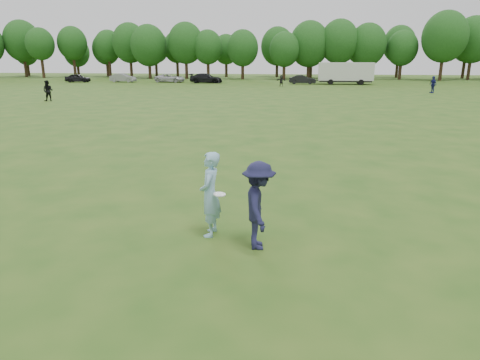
{
  "coord_description": "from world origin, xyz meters",
  "views": [
    {
      "loc": [
        1.55,
        -8.69,
        3.86
      ],
      "look_at": [
        0.22,
        0.88,
        1.1
      ],
      "focal_mm": 32.0,
      "sensor_mm": 36.0,
      "label": 1
    }
  ],
  "objects_px": {
    "car_a": "(78,78)",
    "car_f": "(302,80)",
    "thrower": "(210,194)",
    "defender": "(259,206)",
    "car_d": "(206,78)",
    "player_far_d": "(281,81)",
    "car_c": "(170,78)",
    "cargo_trailer": "(346,72)",
    "player_far_a": "(48,91)",
    "player_far_b": "(433,85)",
    "car_b": "(123,78)"
  },
  "relations": [
    {
      "from": "car_d",
      "to": "car_f",
      "type": "relative_size",
      "value": 1.27
    },
    {
      "from": "player_far_a",
      "to": "car_a",
      "type": "relative_size",
      "value": 0.47
    },
    {
      "from": "player_far_b",
      "to": "cargo_trailer",
      "type": "height_order",
      "value": "cargo_trailer"
    },
    {
      "from": "player_far_b",
      "to": "car_a",
      "type": "relative_size",
      "value": 0.47
    },
    {
      "from": "player_far_a",
      "to": "player_far_d",
      "type": "distance_m",
      "value": 31.87
    },
    {
      "from": "player_far_d",
      "to": "car_a",
      "type": "xyz_separation_m",
      "value": [
        -33.55,
        5.82,
        -0.1
      ]
    },
    {
      "from": "defender",
      "to": "player_far_d",
      "type": "relative_size",
      "value": 1.2
    },
    {
      "from": "car_d",
      "to": "player_far_d",
      "type": "bearing_deg",
      "value": -118.29
    },
    {
      "from": "thrower",
      "to": "car_a",
      "type": "bearing_deg",
      "value": -150.3
    },
    {
      "from": "defender",
      "to": "thrower",
      "type": "bearing_deg",
      "value": 56.22
    },
    {
      "from": "thrower",
      "to": "car_f",
      "type": "xyz_separation_m",
      "value": [
        2.13,
        58.77,
        -0.29
      ]
    },
    {
      "from": "car_a",
      "to": "car_d",
      "type": "distance_m",
      "value": 21.36
    },
    {
      "from": "cargo_trailer",
      "to": "car_d",
      "type": "bearing_deg",
      "value": 178.21
    },
    {
      "from": "player_far_d",
      "to": "car_c",
      "type": "xyz_separation_m",
      "value": [
        -18.46,
        7.61,
        -0.1
      ]
    },
    {
      "from": "defender",
      "to": "car_d",
      "type": "distance_m",
      "value": 61.58
    },
    {
      "from": "defender",
      "to": "car_b",
      "type": "bearing_deg",
      "value": 15.94
    },
    {
      "from": "thrower",
      "to": "car_c",
      "type": "relative_size",
      "value": 0.39
    },
    {
      "from": "defender",
      "to": "cargo_trailer",
      "type": "distance_m",
      "value": 59.71
    },
    {
      "from": "thrower",
      "to": "player_far_b",
      "type": "xyz_separation_m",
      "value": [
        16.79,
        43.42,
        -0.02
      ]
    },
    {
      "from": "car_b",
      "to": "car_d",
      "type": "height_order",
      "value": "car_d"
    },
    {
      "from": "player_far_b",
      "to": "player_far_a",
      "type": "bearing_deg",
      "value": -89.2
    },
    {
      "from": "player_far_d",
      "to": "player_far_a",
      "type": "bearing_deg",
      "value": -117.06
    },
    {
      "from": "defender",
      "to": "car_c",
      "type": "bearing_deg",
      "value": 9.41
    },
    {
      "from": "player_far_b",
      "to": "car_b",
      "type": "xyz_separation_m",
      "value": [
        -43.84,
        16.42,
        -0.24
      ]
    },
    {
      "from": "player_far_b",
      "to": "car_d",
      "type": "bearing_deg",
      "value": -139.09
    },
    {
      "from": "player_far_a",
      "to": "player_far_b",
      "type": "xyz_separation_m",
      "value": [
        37.89,
        15.08,
        -0.01
      ]
    },
    {
      "from": "car_a",
      "to": "cargo_trailer",
      "type": "xyz_separation_m",
      "value": [
        42.88,
        -0.03,
        1.09
      ]
    },
    {
      "from": "thrower",
      "to": "car_a",
      "type": "xyz_separation_m",
      "value": [
        -34.39,
        58.77,
        -0.27
      ]
    },
    {
      "from": "player_far_a",
      "to": "defender",
      "type": "bearing_deg",
      "value": -58.95
    },
    {
      "from": "player_far_b",
      "to": "car_b",
      "type": "relative_size",
      "value": 0.44
    },
    {
      "from": "player_far_b",
      "to": "car_b",
      "type": "height_order",
      "value": "player_far_b"
    },
    {
      "from": "player_far_b",
      "to": "player_far_d",
      "type": "xyz_separation_m",
      "value": [
        -17.63,
        9.53,
        -0.16
      ]
    },
    {
      "from": "player_far_b",
      "to": "player_far_d",
      "type": "distance_m",
      "value": 20.04
    },
    {
      "from": "thrower",
      "to": "car_c",
      "type": "distance_m",
      "value": 63.56
    },
    {
      "from": "car_c",
      "to": "thrower",
      "type": "bearing_deg",
      "value": -156.1
    },
    {
      "from": "player_far_a",
      "to": "car_d",
      "type": "bearing_deg",
      "value": 68.92
    },
    {
      "from": "car_c",
      "to": "cargo_trailer",
      "type": "height_order",
      "value": "cargo_trailer"
    },
    {
      "from": "car_b",
      "to": "cargo_trailer",
      "type": "height_order",
      "value": "cargo_trailer"
    },
    {
      "from": "defender",
      "to": "car_a",
      "type": "height_order",
      "value": "defender"
    },
    {
      "from": "player_far_b",
      "to": "car_f",
      "type": "relative_size",
      "value": 0.46
    },
    {
      "from": "player_far_a",
      "to": "player_far_b",
      "type": "relative_size",
      "value": 1.01
    },
    {
      "from": "car_f",
      "to": "player_far_d",
      "type": "bearing_deg",
      "value": 154.14
    },
    {
      "from": "thrower",
      "to": "car_b",
      "type": "xyz_separation_m",
      "value": [
        -27.05,
        59.84,
        -0.26
      ]
    },
    {
      "from": "car_d",
      "to": "car_f",
      "type": "distance_m",
      "value": 15.19
    },
    {
      "from": "player_far_a",
      "to": "player_far_d",
      "type": "height_order",
      "value": "player_far_a"
    },
    {
      "from": "player_far_b",
      "to": "cargo_trailer",
      "type": "bearing_deg",
      "value": -172.45
    },
    {
      "from": "car_a",
      "to": "car_f",
      "type": "xyz_separation_m",
      "value": [
        36.52,
        0.0,
        -0.01
      ]
    },
    {
      "from": "player_far_d",
      "to": "car_d",
      "type": "xyz_separation_m",
      "value": [
        -12.2,
        6.46,
        -0.03
      ]
    },
    {
      "from": "defender",
      "to": "cargo_trailer",
      "type": "xyz_separation_m",
      "value": [
        7.36,
        59.25,
        0.85
      ]
    },
    {
      "from": "car_c",
      "to": "cargo_trailer",
      "type": "bearing_deg",
      "value": -87.53
    }
  ]
}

